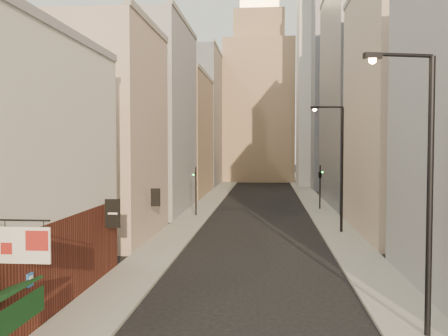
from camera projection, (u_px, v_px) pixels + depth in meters
sidewalk_left at (213, 198)px, 66.80m from camera, size 3.00×140.00×0.15m
sidewalk_right at (311, 199)px, 65.67m from camera, size 3.00×140.00×0.15m
left_bldg_beige at (100, 134)px, 38.06m from camera, size 8.00×12.00×16.00m
left_bldg_grey at (150, 119)px, 53.89m from camera, size 8.00×16.00×20.00m
left_bldg_tan at (179, 136)px, 71.87m from camera, size 8.00×18.00×17.00m
left_bldg_wingrid at (198, 119)px, 91.62m from camera, size 8.00×20.00×24.00m
right_bldg_beige at (409, 110)px, 39.87m from camera, size 8.00×16.00×20.00m
right_bldg_wingrid at (362, 97)px, 59.64m from camera, size 8.00×20.00×26.00m
highrise at (368, 39)px, 86.43m from camera, size 21.00×23.00×51.20m
clock_tower at (259, 95)px, 102.36m from camera, size 14.00×14.00×44.90m
white_tower at (321, 80)px, 87.43m from camera, size 8.00×8.00×41.50m
streetlamp_near at (423, 178)px, 18.02m from camera, size 2.68×0.89×10.40m
streetlamp_mid at (339, 161)px, 40.13m from camera, size 2.69×0.61×10.28m
traffic_light_left at (196, 182)px, 49.95m from camera, size 0.58×0.51×5.00m
traffic_light_right at (320, 175)px, 54.94m from camera, size 0.65×0.64×5.00m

